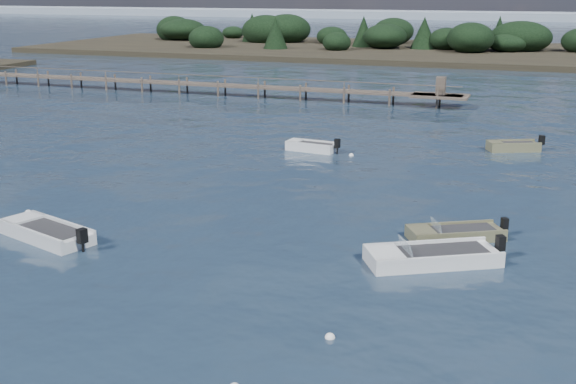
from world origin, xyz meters
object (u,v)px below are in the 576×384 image
at_px(tender_far_grey_b, 513,148).
at_px(dinghy_mid_white_a, 432,259).
at_px(jetty, 183,83).
at_px(dinghy_mid_grey, 47,235).
at_px(dinghy_mid_white_b, 455,235).
at_px(tender_far_white, 311,148).

bearing_deg(tender_far_grey_b, dinghy_mid_white_a, -94.86).
distance_m(dinghy_mid_white_a, jetty, 49.36).
bearing_deg(dinghy_mid_grey, tender_far_grey_b, 54.17).
distance_m(dinghy_mid_white_b, tender_far_white, 18.06).
distance_m(dinghy_mid_white_a, tender_far_grey_b, 22.11).
bearing_deg(jetty, dinghy_mid_white_a, -50.96).
distance_m(dinghy_mid_white_a, dinghy_mid_grey, 16.25).
height_order(tender_far_white, jetty, jetty).
xyz_separation_m(tender_far_grey_b, dinghy_mid_white_b, (-1.39, -18.82, -0.04)).
relative_size(dinghy_mid_white_a, tender_far_grey_b, 1.46).
xyz_separation_m(dinghy_mid_white_a, dinghy_mid_white_b, (0.48, 3.20, -0.03)).
height_order(dinghy_mid_white_b, tender_far_white, tender_far_white).
height_order(tender_far_grey_b, jetty, jetty).
xyz_separation_m(dinghy_mid_grey, dinghy_mid_white_b, (16.50, 5.95, -0.03)).
bearing_deg(dinghy_mid_grey, dinghy_mid_white_b, 19.82).
relative_size(tender_far_grey_b, dinghy_mid_grey, 0.73).
relative_size(dinghy_mid_grey, dinghy_mid_white_b, 1.18).
distance_m(dinghy_mid_white_b, jetty, 47.24).
bearing_deg(dinghy_mid_grey, tender_far_white, 75.07).
xyz_separation_m(dinghy_mid_white_b, tender_far_white, (-11.12, 14.23, 0.03)).
bearing_deg(tender_far_grey_b, jetty, 153.67).
relative_size(dinghy_mid_white_a, tender_far_white, 1.47).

